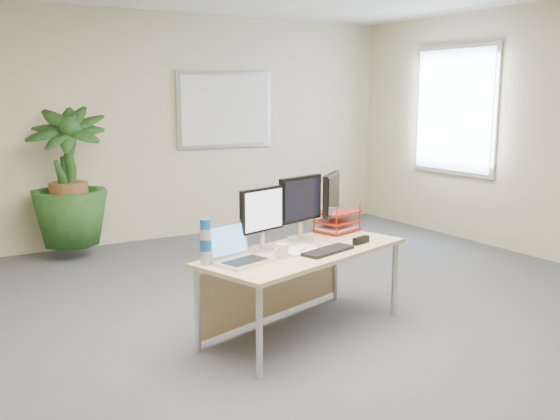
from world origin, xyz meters
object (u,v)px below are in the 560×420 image
floor_plant (69,189)px  desk (295,265)px  laptop (237,253)px  monitor_left (262,215)px  monitor_right (301,204)px

floor_plant → desk: bearing=-72.2°
desk → floor_plant: size_ratio=1.18×
desk → laptop: laptop is taller
floor_plant → laptop: (0.43, -3.12, -0.06)m
monitor_left → laptop: bearing=-147.0°
laptop → desk: bearing=13.0°
desk → monitor_left: size_ratio=3.87×
floor_plant → laptop: size_ratio=3.53×
laptop → monitor_left: bearing=33.0°
floor_plant → monitor_right: (1.13, -2.81, 0.16)m
floor_plant → laptop: 3.15m
monitor_left → monitor_right: (0.40, 0.12, 0.02)m
desk → laptop: (-0.54, -0.12, 0.19)m
monitor_left → monitor_right: size_ratio=0.91×
laptop → monitor_right: bearing=24.0°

